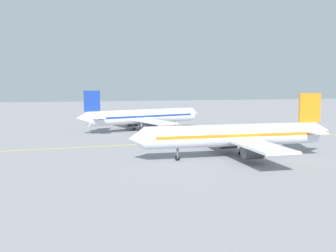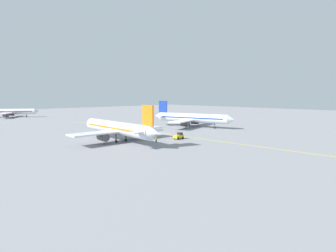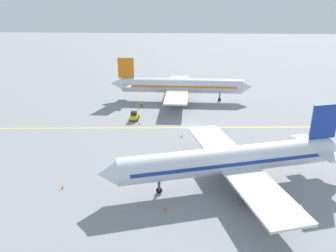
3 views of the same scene
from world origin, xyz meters
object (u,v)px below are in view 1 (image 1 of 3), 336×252
(traffic_cone_mid_apron, at_px, (187,137))
(airplane_adjacent_stand, at_px, (142,117))
(traffic_cone_near_nose, at_px, (235,140))
(traffic_cone_by_wingtip, at_px, (221,127))
(ground_crew_worker, at_px, (265,144))
(baggage_tug_white, at_px, (246,138))
(airplane_at_gate, at_px, (236,136))
(traffic_cone_far_edge, at_px, (168,126))

(traffic_cone_mid_apron, bearing_deg, airplane_adjacent_stand, 23.46)
(traffic_cone_near_nose, xyz_separation_m, traffic_cone_by_wingtip, (25.16, -6.98, 0.00))
(airplane_adjacent_stand, height_order, ground_crew_worker, airplane_adjacent_stand)
(ground_crew_worker, bearing_deg, traffic_cone_by_wingtip, -9.19)
(baggage_tug_white, bearing_deg, traffic_cone_near_nose, 28.45)
(airplane_at_gate, bearing_deg, traffic_cone_mid_apron, 2.17)
(traffic_cone_mid_apron, relative_size, traffic_cone_far_edge, 1.00)
(ground_crew_worker, bearing_deg, traffic_cone_far_edge, 11.72)
(airplane_at_gate, relative_size, traffic_cone_by_wingtip, 64.42)
(baggage_tug_white, height_order, traffic_cone_near_nose, baggage_tug_white)
(baggage_tug_white, xyz_separation_m, traffic_cone_far_edge, (31.81, 8.73, -0.63))
(airplane_at_gate, height_order, traffic_cone_far_edge, airplane_at_gate)
(baggage_tug_white, height_order, traffic_cone_far_edge, baggage_tug_white)
(airplane_at_gate, xyz_separation_m, traffic_cone_by_wingtip, (42.96, -14.87, -3.43))
(ground_crew_worker, relative_size, traffic_cone_mid_apron, 3.05)
(airplane_at_gate, height_order, airplane_adjacent_stand, same)
(traffic_cone_mid_apron, bearing_deg, baggage_tug_white, -131.58)
(baggage_tug_white, height_order, traffic_cone_mid_apron, baggage_tug_white)
(ground_crew_worker, relative_size, traffic_cone_by_wingtip, 3.05)
(baggage_tug_white, height_order, ground_crew_worker, baggage_tug_white)
(airplane_at_gate, relative_size, traffic_cone_mid_apron, 64.42)
(airplane_adjacent_stand, distance_m, traffic_cone_far_edge, 11.29)
(airplane_at_gate, distance_m, traffic_cone_near_nose, 19.77)
(ground_crew_worker, distance_m, traffic_cone_by_wingtip, 36.91)
(traffic_cone_by_wingtip, bearing_deg, airplane_adjacent_stand, 96.33)
(airplane_at_gate, height_order, traffic_cone_by_wingtip, airplane_at_gate)
(ground_crew_worker, bearing_deg, traffic_cone_mid_apron, 29.14)
(airplane_at_gate, xyz_separation_m, traffic_cone_near_nose, (17.80, -7.89, -3.43))
(traffic_cone_near_nose, distance_m, traffic_cone_far_edge, 30.12)
(traffic_cone_near_nose, relative_size, traffic_cone_far_edge, 1.00)
(ground_crew_worker, height_order, traffic_cone_far_edge, ground_crew_worker)
(airplane_at_gate, bearing_deg, ground_crew_worker, -53.93)
(ground_crew_worker, height_order, traffic_cone_near_nose, ground_crew_worker)
(traffic_cone_mid_apron, height_order, traffic_cone_by_wingtip, same)
(airplane_at_gate, xyz_separation_m, traffic_cone_mid_apron, (24.27, 0.92, -3.43))
(airplane_adjacent_stand, bearing_deg, traffic_cone_near_nose, -145.04)
(airplane_adjacent_stand, bearing_deg, airplane_at_gate, -168.90)
(baggage_tug_white, bearing_deg, traffic_cone_far_edge, 15.34)
(airplane_at_gate, distance_m, traffic_cone_mid_apron, 24.53)
(ground_crew_worker, xyz_separation_m, traffic_cone_far_edge, (40.48, 8.40, -0.63))
(baggage_tug_white, distance_m, traffic_cone_mid_apron, 13.67)
(traffic_cone_mid_apron, bearing_deg, traffic_cone_near_nose, -126.29)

